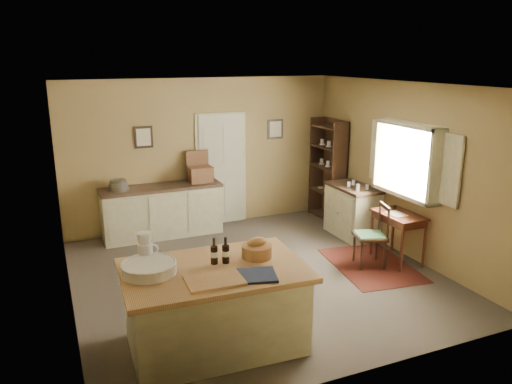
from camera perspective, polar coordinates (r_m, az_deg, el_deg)
ground at (r=7.30m, az=0.06°, el=-9.55°), size 5.00×5.00×0.00m
wall_back at (r=9.13m, az=-6.14°, el=4.38°), size 5.00×0.10×2.70m
wall_front at (r=4.75m, az=12.09°, el=-6.22°), size 5.00×0.10×2.70m
wall_left at (r=6.32m, az=-21.25°, el=-1.52°), size 0.10×5.00×2.70m
wall_right at (r=8.13m, az=16.51°, el=2.47°), size 0.10×5.00×2.70m
ceiling at (r=6.63m, az=0.07°, el=12.13°), size 5.00×5.00×0.00m
door at (r=9.27m, az=-3.96°, el=2.73°), size 0.97×0.06×2.11m
framed_prints at (r=9.11m, az=-4.95°, el=6.74°), size 2.82×0.02×0.38m
window at (r=7.89m, az=17.10°, el=3.54°), size 0.25×1.99×1.12m
work_island at (r=5.52m, az=-4.86°, el=-12.69°), size 1.98×1.34×1.20m
sideboard at (r=8.86m, az=-10.62°, el=-1.94°), size 2.07×0.59×1.18m
rug at (r=7.84m, az=13.03°, el=-8.12°), size 1.30×1.73×0.01m
writing_desk at (r=7.87m, az=15.98°, el=-3.10°), size 0.50×0.81×0.82m
desk_chair at (r=7.66m, az=12.89°, el=-4.95°), size 0.55×0.55×0.93m
right_cabinet at (r=8.86m, az=10.94°, el=-2.11°), size 0.57×1.03×0.99m
shelving_unit at (r=9.66m, az=8.41°, el=2.54°), size 0.33×0.87×1.92m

